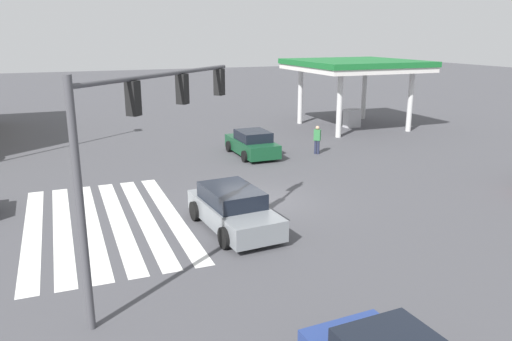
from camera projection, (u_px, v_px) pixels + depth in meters
ground_plane at (256, 202)px, 19.99m from camera, size 155.06×155.06×0.00m
crosswalk_markings at (105, 222)px, 17.89m from camera, size 9.50×5.35×0.01m
traffic_signal_mast at (146, 125)px, 12.58m from camera, size 5.04×5.04×5.76m
car_3 at (252, 144)px, 27.53m from camera, size 4.15×2.02×1.40m
car_5 at (233, 209)px, 17.19m from camera, size 4.57×2.35×1.44m
gas_station_canopy at (355, 68)px, 34.90m from camera, size 8.11×8.11×4.75m
pedestrian at (317, 138)px, 27.82m from camera, size 0.41×0.41×1.59m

